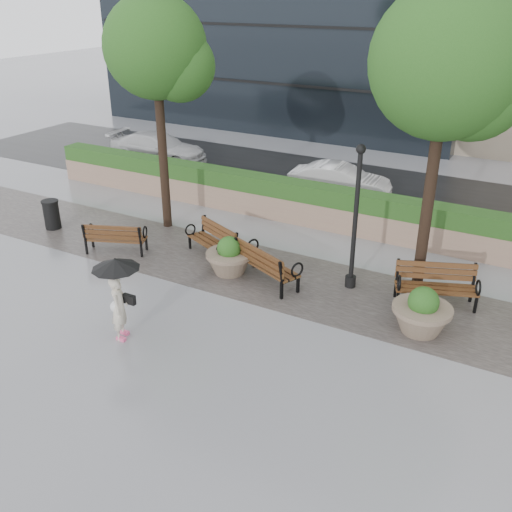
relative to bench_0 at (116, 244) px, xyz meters
The scene contains 17 objects.
ground 5.86m from the bench_0, 21.39° to the right, with size 100.00×100.00×0.00m, color gray.
cobble_strip 5.52m from the bench_0, ahead, with size 28.00×3.20×0.01m, color #383330.
hedge_wall 7.32m from the bench_0, 41.77° to the left, with size 24.00×0.80×1.35m.
asphalt_street 10.41m from the bench_0, 58.43° to the left, with size 40.00×7.00×0.00m, color black.
bench_0 is the anchor object (origin of this frame).
bench_1 2.85m from the bench_0, 23.51° to the left, with size 1.88×1.35×0.94m.
bench_2 4.79m from the bench_0, ahead, with size 2.08×1.49×1.05m.
bench_3 9.03m from the bench_0, ahead, with size 2.06×1.42×1.04m.
planter_left 3.64m from the bench_0, ahead, with size 1.27×1.27×1.07m.
planter_right 8.92m from the bench_0, ahead, with size 1.34×1.34×1.12m.
trash_bin 3.09m from the bench_0, behind, with size 0.54×0.54×0.90m, color black.
lamppost 7.04m from the bench_0, 11.13° to the left, with size 0.28×0.28×3.78m.
tree_0 5.68m from the bench_0, 85.18° to the left, with size 3.14×2.99×7.04m.
tree_1 10.18m from the bench_0, 13.81° to the left, with size 3.52×3.43×7.36m.
car_left 9.52m from the bench_0, 120.36° to the left, with size 1.81×4.44×1.29m, color silver.
car_right 8.72m from the bench_0, 63.37° to the left, with size 1.29×3.71×1.22m, color silver.
pedestrian 4.69m from the bench_0, 46.89° to the right, with size 1.04×1.04×1.91m.
Camera 1 is at (5.55, -9.22, 7.12)m, focal length 40.00 mm.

